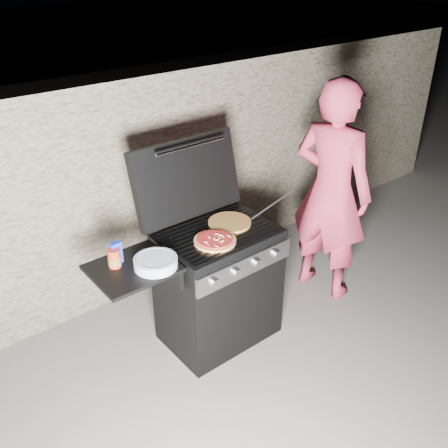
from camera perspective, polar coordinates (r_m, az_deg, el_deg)
ground at (r=3.95m, az=-0.58°, el=-12.36°), size 50.00×50.00×0.00m
stone_wall at (r=4.20m, az=-9.59°, el=4.63°), size 8.00×0.35×1.80m
gas_grill at (r=3.54m, az=-3.82°, el=-8.50°), size 1.34×0.79×0.91m
pizza_topped at (r=3.28m, az=-1.04°, el=-1.85°), size 0.33×0.33×0.03m
pizza_plain at (r=3.51m, az=0.65°, el=0.19°), size 0.36×0.36×0.02m
sauce_jar at (r=3.10m, az=-12.43°, el=-3.81°), size 0.08×0.08×0.12m
blue_carton at (r=3.13m, az=-12.20°, el=-3.23°), size 0.07×0.04×0.14m
plate_stack at (r=3.07m, az=-7.81°, el=-4.37°), size 0.29×0.29×0.06m
person at (r=4.06m, az=12.15°, el=3.64°), size 0.56×0.74×1.83m
tongs at (r=3.69m, az=5.64°, el=2.31°), size 0.46×0.05×0.09m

